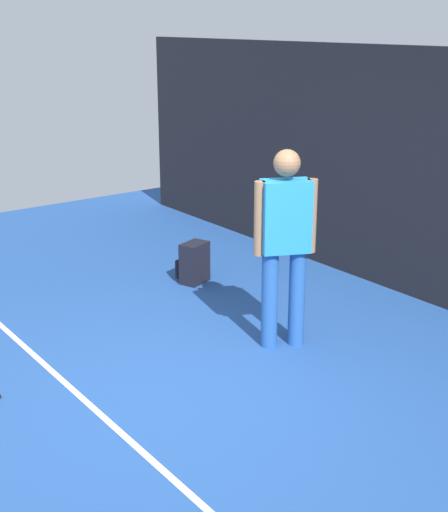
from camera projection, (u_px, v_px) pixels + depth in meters
name	position (u px, v px, depth m)	size (l,w,h in m)	color
ground_plane	(182.00, 391.00, 5.43)	(12.00, 12.00, 0.00)	#234C93
back_fence	(444.00, 182.00, 6.75)	(10.00, 0.10, 2.45)	black
court_line	(105.00, 418.00, 5.05)	(9.00, 0.05, 0.00)	white
tennis_player	(285.00, 238.00, 5.91)	(0.37, 0.49, 1.70)	#2659A5
backpack	(193.00, 263.00, 7.62)	(0.35, 0.35, 0.44)	black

